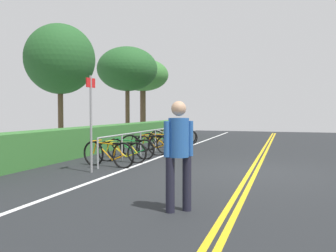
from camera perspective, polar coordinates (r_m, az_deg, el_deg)
The scene contains 21 objects.
ground_plane at distance 9.63m, azimuth 13.26°, elevation -7.20°, with size 37.97×12.24×0.05m, color #232628.
centre_line_yellow_inner at distance 9.62m, azimuth 13.74°, elevation -7.05°, with size 34.17×0.10×0.00m, color gold.
centre_line_yellow_outer at distance 9.63m, azimuth 12.79°, elevation -7.03°, with size 34.17×0.10×0.00m, color gold.
bike_lane_stripe_white at distance 10.42m, azimuth -5.11°, elevation -6.27°, with size 34.17×0.12×0.00m, color white.
bike_rack at distance 14.08m, azimuth -2.00°, elevation -1.38°, with size 9.13×0.05×0.86m.
bicycle_0 at distance 10.33m, azimuth -9.45°, elevation -4.39°, with size 0.51×1.77×0.76m.
bicycle_1 at distance 11.18m, azimuth -7.34°, elevation -4.06°, with size 0.46×1.72×0.68m.
bicycle_2 at distance 12.02m, azimuth -5.99°, elevation -3.55°, with size 0.46×1.78×0.70m.
bicycle_3 at distance 12.81m, azimuth -3.77°, elevation -3.01°, with size 0.57×1.72×0.78m.
bicycle_4 at distance 13.71m, azimuth -2.33°, elevation -2.84°, with size 0.53×1.60×0.69m.
bicycle_5 at distance 14.47m, azimuth -1.02°, elevation -2.46°, with size 0.63×1.68×0.74m.
bicycle_6 at distance 15.38m, azimuth 0.05°, elevation -2.11°, with size 0.46×1.79×0.77m.
bicycle_7 at distance 16.20m, azimuth 0.56°, elevation -1.88°, with size 0.60×1.72×0.78m.
bicycle_8 at distance 17.03m, azimuth 1.92°, elevation -1.73°, with size 0.46×1.71×0.74m.
bicycle_9 at distance 17.92m, azimuth 2.22°, elevation -1.58°, with size 0.64×1.61×0.71m.
pedestrian at distance 5.60m, azimuth 1.69°, elevation -3.49°, with size 0.35×0.39×1.72m.
sign_post_near at distance 9.36m, azimuth -12.07°, elevation 1.72°, with size 0.36×0.06×2.46m.
hedge_backdrop at distance 16.29m, azimuth -7.20°, elevation -1.43°, with size 18.08×0.90×0.98m, color #387533.
tree_mid at distance 14.57m, azimuth -16.69°, elevation 10.04°, with size 2.65×2.65×4.88m.
tree_far_right at distance 18.86m, azimuth -6.44°, elevation 8.90°, with size 3.09×3.09×4.86m.
tree_extra at distance 23.17m, azimuth -4.00°, elevation 7.94°, with size 3.26×3.26×4.87m.
Camera 1 is at (-9.46, -0.80, 1.57)m, focal length 38.60 mm.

